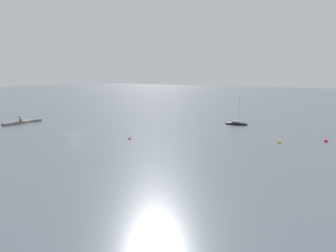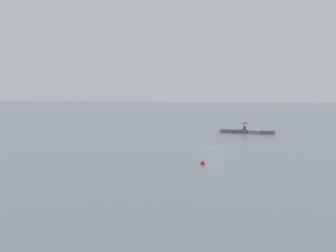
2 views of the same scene
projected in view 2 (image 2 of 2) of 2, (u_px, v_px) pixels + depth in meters
The scene contains 5 objects.
ground_plane at pixel (214, 148), 53.65m from camera, with size 500.00×500.00×0.00m, color slate.
seawall_pier at pixel (248, 131), 73.63m from camera, with size 9.17×1.91×0.57m.
person_seated_maroon_left at pixel (245, 128), 73.60m from camera, with size 0.49×0.66×0.73m.
umbrella_open_navy at pixel (245, 123), 73.71m from camera, with size 1.30×1.30×1.28m.
mooring_buoy_far at pixel (203, 163), 41.28m from camera, with size 0.46×0.46×0.46m.
Camera 2 is at (-14.21, 51.67, 6.74)m, focal length 46.62 mm.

